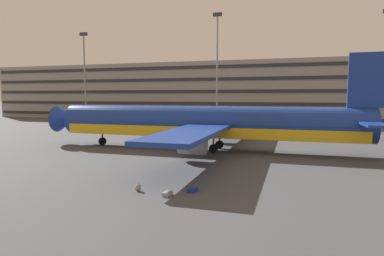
{
  "coord_description": "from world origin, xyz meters",
  "views": [
    {
      "loc": [
        14.46,
        -35.96,
        5.91
      ],
      "look_at": [
        5.51,
        -7.28,
        3.0
      ],
      "focal_mm": 31.12,
      "sensor_mm": 36.0,
      "label": 1
    }
  ],
  "objects": [
    {
      "name": "backpack_navy",
      "position": [
        5.2,
        -17.65,
        0.21
      ],
      "size": [
        0.39,
        0.35,
        0.48
      ],
      "color": "gray",
      "rests_on": "ground_plane"
    },
    {
      "name": "airliner",
      "position": [
        5.45,
        -1.12,
        2.89
      ],
      "size": [
        39.18,
        31.67,
        9.97
      ],
      "color": "navy",
      "rests_on": "ground_plane"
    },
    {
      "name": "terminal_structure",
      "position": [
        0.0,
        46.66,
        6.94
      ],
      "size": [
        131.22,
        16.88,
        13.88
      ],
      "color": "gray",
      "rests_on": "ground_plane"
    },
    {
      "name": "suitcase_red",
      "position": [
        8.53,
        -16.83,
        0.12
      ],
      "size": [
        0.55,
        0.69,
        0.24
      ],
      "color": "navy",
      "rests_on": "ground_plane"
    },
    {
      "name": "ground_plane",
      "position": [
        0.0,
        0.0,
        0.0
      ],
      "size": [
        600.0,
        600.0,
        0.0
      ],
      "primitive_type": "plane",
      "color": "#424449"
    },
    {
      "name": "suitcase_teal",
      "position": [
        7.31,
        -17.99,
        0.12
      ],
      "size": [
        0.47,
        0.74,
        0.23
      ],
      "color": "gray",
      "rests_on": "ground_plane"
    },
    {
      "name": "light_mast_left",
      "position": [
        -1.03,
        30.8,
        12.94
      ],
      "size": [
        1.8,
        0.5,
        22.48
      ],
      "color": "gray",
      "rests_on": "ground_plane"
    },
    {
      "name": "light_mast_far_left",
      "position": [
        -32.41,
        30.8,
        11.83
      ],
      "size": [
        1.8,
        0.5,
        20.33
      ],
      "color": "gray",
      "rests_on": "ground_plane"
    }
  ]
}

